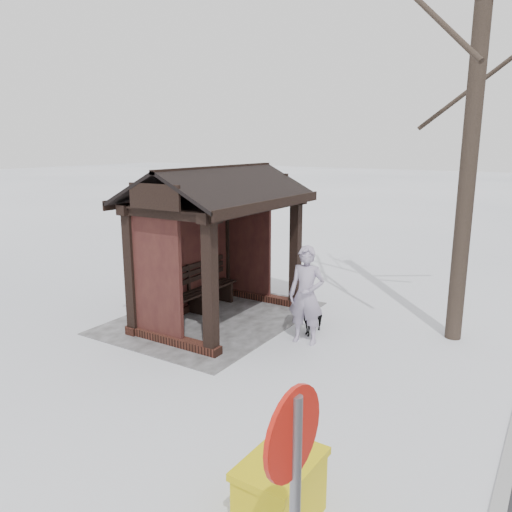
{
  "coord_description": "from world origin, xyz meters",
  "views": [
    {
      "loc": [
        7.76,
        5.73,
        3.52
      ],
      "look_at": [
        -0.07,
        0.8,
        1.41
      ],
      "focal_mm": 35.0,
      "sensor_mm": 36.0,
      "label": 1
    }
  ],
  "objects_px": {
    "grit_bin": "(280,491)",
    "road_sign": "(293,484)",
    "dog": "(310,317)",
    "pedestrian": "(306,295)",
    "bus_shelter": "(213,213)"
  },
  "relations": [
    {
      "from": "dog",
      "to": "grit_bin",
      "type": "height_order",
      "value": "grit_bin"
    },
    {
      "from": "pedestrian",
      "to": "road_sign",
      "type": "distance_m",
      "value": 6.02
    },
    {
      "from": "dog",
      "to": "grit_bin",
      "type": "distance_m",
      "value": 4.96
    },
    {
      "from": "dog",
      "to": "pedestrian",
      "type": "bearing_deg",
      "value": -71.94
    },
    {
      "from": "dog",
      "to": "road_sign",
      "type": "distance_m",
      "value": 6.62
    },
    {
      "from": "pedestrian",
      "to": "grit_bin",
      "type": "relative_size",
      "value": 1.98
    },
    {
      "from": "bus_shelter",
      "to": "road_sign",
      "type": "bearing_deg",
      "value": 40.56
    },
    {
      "from": "bus_shelter",
      "to": "pedestrian",
      "type": "height_order",
      "value": "bus_shelter"
    },
    {
      "from": "grit_bin",
      "to": "road_sign",
      "type": "relative_size",
      "value": 0.41
    },
    {
      "from": "dog",
      "to": "road_sign",
      "type": "xyz_separation_m",
      "value": [
        5.88,
        2.75,
        1.3
      ]
    },
    {
      "from": "pedestrian",
      "to": "road_sign",
      "type": "xyz_separation_m",
      "value": [
        5.39,
        2.59,
        0.72
      ]
    },
    {
      "from": "dog",
      "to": "grit_bin",
      "type": "relative_size",
      "value": 0.8
    },
    {
      "from": "bus_shelter",
      "to": "grit_bin",
      "type": "height_order",
      "value": "bus_shelter"
    },
    {
      "from": "grit_bin",
      "to": "dog",
      "type": "bearing_deg",
      "value": -155.36
    },
    {
      "from": "pedestrian",
      "to": "bus_shelter",
      "type": "bearing_deg",
      "value": 168.11
    }
  ]
}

